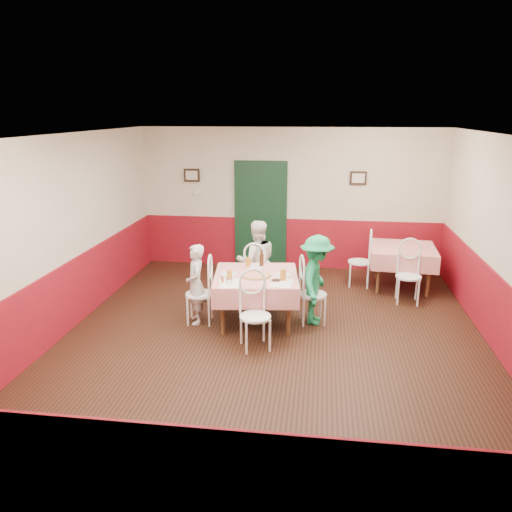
# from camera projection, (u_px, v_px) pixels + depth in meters

# --- Properties ---
(floor) EXTENTS (7.00, 7.00, 0.00)m
(floor) POSITION_uv_depth(u_px,v_px,m) (272.00, 340.00, 7.02)
(floor) COLOR black
(floor) RESTS_ON ground
(ceiling) EXTENTS (7.00, 7.00, 0.00)m
(ceiling) POSITION_uv_depth(u_px,v_px,m) (274.00, 136.00, 6.24)
(ceiling) COLOR white
(ceiling) RESTS_ON back_wall
(back_wall) EXTENTS (6.00, 0.10, 2.80)m
(back_wall) POSITION_uv_depth(u_px,v_px,m) (291.00, 199.00, 9.96)
(back_wall) COLOR beige
(back_wall) RESTS_ON ground
(front_wall) EXTENTS (6.00, 0.10, 2.80)m
(front_wall) POSITION_uv_depth(u_px,v_px,m) (221.00, 378.00, 3.30)
(front_wall) COLOR beige
(front_wall) RESTS_ON ground
(left_wall) EXTENTS (0.10, 7.00, 2.80)m
(left_wall) POSITION_uv_depth(u_px,v_px,m) (61.00, 236.00, 7.01)
(left_wall) COLOR beige
(left_wall) RESTS_ON ground
(right_wall) EXTENTS (0.10, 7.00, 2.80)m
(right_wall) POSITION_uv_depth(u_px,v_px,m) (511.00, 252.00, 6.25)
(right_wall) COLOR beige
(right_wall) RESTS_ON ground
(wainscot_back) EXTENTS (6.00, 0.03, 1.00)m
(wainscot_back) POSITION_uv_depth(u_px,v_px,m) (290.00, 243.00, 10.20)
(wainscot_back) COLOR maroon
(wainscot_back) RESTS_ON ground
(wainscot_front) EXTENTS (6.00, 0.03, 1.00)m
(wainscot_front) POSITION_uv_depth(u_px,v_px,m) (224.00, 489.00, 3.57)
(wainscot_front) COLOR maroon
(wainscot_front) RESTS_ON ground
(wainscot_left) EXTENTS (0.03, 7.00, 1.00)m
(wainscot_left) POSITION_uv_depth(u_px,v_px,m) (69.00, 296.00, 7.26)
(wainscot_left) COLOR maroon
(wainscot_left) RESTS_ON ground
(wainscot_right) EXTENTS (0.03, 7.00, 1.00)m
(wainscot_right) POSITION_uv_depth(u_px,v_px,m) (500.00, 318.00, 6.50)
(wainscot_right) COLOR maroon
(wainscot_right) RESTS_ON ground
(door) EXTENTS (0.96, 0.06, 2.10)m
(door) POSITION_uv_depth(u_px,v_px,m) (261.00, 216.00, 10.09)
(door) COLOR black
(door) RESTS_ON ground
(picture_left) EXTENTS (0.32, 0.03, 0.26)m
(picture_left) POSITION_uv_depth(u_px,v_px,m) (192.00, 175.00, 10.04)
(picture_left) COLOR black
(picture_left) RESTS_ON back_wall
(picture_right) EXTENTS (0.32, 0.03, 0.26)m
(picture_right) POSITION_uv_depth(u_px,v_px,m) (358.00, 178.00, 9.62)
(picture_right) COLOR black
(picture_right) RESTS_ON back_wall
(thermostat) EXTENTS (0.10, 0.03, 0.10)m
(thermostat) POSITION_uv_depth(u_px,v_px,m) (197.00, 193.00, 10.13)
(thermostat) COLOR white
(thermostat) RESTS_ON back_wall
(main_table) EXTENTS (1.36, 1.36, 0.77)m
(main_table) POSITION_uv_depth(u_px,v_px,m) (256.00, 299.00, 7.50)
(main_table) COLOR red
(main_table) RESTS_ON ground
(second_table) EXTENTS (1.19, 1.19, 0.77)m
(second_table) POSITION_uv_depth(u_px,v_px,m) (402.00, 267.00, 9.01)
(second_table) COLOR red
(second_table) RESTS_ON ground
(chair_left) EXTENTS (0.45, 0.45, 0.90)m
(chair_left) POSITION_uv_depth(u_px,v_px,m) (200.00, 294.00, 7.49)
(chair_left) COLOR white
(chair_left) RESTS_ON ground
(chair_right) EXTENTS (0.50, 0.50, 0.90)m
(chair_right) POSITION_uv_depth(u_px,v_px,m) (313.00, 295.00, 7.47)
(chair_right) COLOR white
(chair_right) RESTS_ON ground
(chair_far) EXTENTS (0.45, 0.45, 0.90)m
(chair_far) POSITION_uv_depth(u_px,v_px,m) (257.00, 276.00, 8.30)
(chair_far) COLOR white
(chair_far) RESTS_ON ground
(chair_near) EXTENTS (0.55, 0.55, 0.90)m
(chair_near) POSITION_uv_depth(u_px,v_px,m) (255.00, 317.00, 6.67)
(chair_near) COLOR white
(chair_near) RESTS_ON ground
(chair_second_a) EXTENTS (0.45, 0.45, 0.90)m
(chair_second_a) POSITION_uv_depth(u_px,v_px,m) (360.00, 262.00, 9.09)
(chair_second_a) COLOR white
(chair_second_a) RESTS_ON ground
(chair_second_b) EXTENTS (0.45, 0.45, 0.90)m
(chair_second_b) POSITION_uv_depth(u_px,v_px,m) (409.00, 277.00, 8.28)
(chair_second_b) COLOR white
(chair_second_b) RESTS_ON ground
(pizza) EXTENTS (0.46, 0.46, 0.03)m
(pizza) POSITION_uv_depth(u_px,v_px,m) (256.00, 275.00, 7.32)
(pizza) COLOR #B74723
(pizza) RESTS_ON main_table
(plate_left) EXTENTS (0.28, 0.28, 0.01)m
(plate_left) POSITION_uv_depth(u_px,v_px,m) (229.00, 274.00, 7.40)
(plate_left) COLOR white
(plate_left) RESTS_ON main_table
(plate_right) EXTENTS (0.28, 0.28, 0.01)m
(plate_right) POSITION_uv_depth(u_px,v_px,m) (283.00, 275.00, 7.37)
(plate_right) COLOR white
(plate_right) RESTS_ON main_table
(plate_far) EXTENTS (0.28, 0.28, 0.01)m
(plate_far) POSITION_uv_depth(u_px,v_px,m) (257.00, 266.00, 7.77)
(plate_far) COLOR white
(plate_far) RESTS_ON main_table
(glass_a) EXTENTS (0.08, 0.08, 0.14)m
(glass_a) POSITION_uv_depth(u_px,v_px,m) (229.00, 275.00, 7.15)
(glass_a) COLOR #BF7219
(glass_a) RESTS_ON main_table
(glass_b) EXTENTS (0.09, 0.09, 0.16)m
(glass_b) POSITION_uv_depth(u_px,v_px,m) (283.00, 275.00, 7.13)
(glass_b) COLOR #BF7219
(glass_b) RESTS_ON main_table
(glass_c) EXTENTS (0.08, 0.08, 0.14)m
(glass_c) POSITION_uv_depth(u_px,v_px,m) (248.00, 262.00, 7.78)
(glass_c) COLOR #BF7219
(glass_c) RESTS_ON main_table
(beer_bottle) EXTENTS (0.07, 0.07, 0.24)m
(beer_bottle) POSITION_uv_depth(u_px,v_px,m) (261.00, 259.00, 7.75)
(beer_bottle) COLOR #381C0A
(beer_bottle) RESTS_ON main_table
(shaker_a) EXTENTS (0.04, 0.04, 0.09)m
(shaker_a) POSITION_uv_depth(u_px,v_px,m) (227.00, 281.00, 6.97)
(shaker_a) COLOR silver
(shaker_a) RESTS_ON main_table
(shaker_b) EXTENTS (0.04, 0.04, 0.09)m
(shaker_b) POSITION_uv_depth(u_px,v_px,m) (231.00, 281.00, 6.97)
(shaker_b) COLOR silver
(shaker_b) RESTS_ON main_table
(shaker_c) EXTENTS (0.04, 0.04, 0.09)m
(shaker_c) POSITION_uv_depth(u_px,v_px,m) (222.00, 280.00, 7.05)
(shaker_c) COLOR #B23319
(shaker_c) RESTS_ON main_table
(menu_left) EXTENTS (0.39, 0.46, 0.00)m
(menu_left) POSITION_uv_depth(u_px,v_px,m) (230.00, 283.00, 7.02)
(menu_left) COLOR white
(menu_left) RESTS_ON main_table
(menu_right) EXTENTS (0.33, 0.42, 0.00)m
(menu_right) POSITION_uv_depth(u_px,v_px,m) (282.00, 283.00, 7.04)
(menu_right) COLOR white
(menu_right) RESTS_ON main_table
(wallet) EXTENTS (0.12, 0.10, 0.02)m
(wallet) POSITION_uv_depth(u_px,v_px,m) (276.00, 280.00, 7.12)
(wallet) COLOR black
(wallet) RESTS_ON main_table
(diner_left) EXTENTS (0.41, 0.51, 1.22)m
(diner_left) POSITION_uv_depth(u_px,v_px,m) (196.00, 284.00, 7.45)
(diner_left) COLOR gray
(diner_left) RESTS_ON ground
(diner_far) EXTENTS (0.80, 0.70, 1.39)m
(diner_far) POSITION_uv_depth(u_px,v_px,m) (257.00, 261.00, 8.28)
(diner_far) COLOR gray
(diner_far) RESTS_ON ground
(diner_right) EXTENTS (0.60, 0.93, 1.36)m
(diner_right) POSITION_uv_depth(u_px,v_px,m) (316.00, 280.00, 7.41)
(diner_right) COLOR gray
(diner_right) RESTS_ON ground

